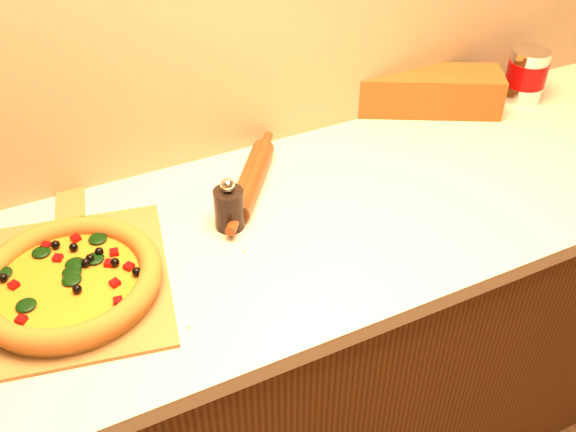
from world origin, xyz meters
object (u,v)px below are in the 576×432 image
object	(u,v)px
pepper_grinder	(229,207)
coffee_canister	(526,74)
rolling_pin	(251,179)
pizza_peel	(70,278)
pizza	(69,280)

from	to	relation	value
pepper_grinder	coffee_canister	xyz separation A→B (m)	(0.98, 0.17, 0.03)
rolling_pin	coffee_canister	xyz separation A→B (m)	(0.88, 0.06, 0.05)
rolling_pin	pizza_peel	bearing A→B (deg)	-164.27
pizza	pepper_grinder	world-z (taller)	pepper_grinder
pizza	pepper_grinder	size ratio (longest dim) A/B	2.88
pizza	rolling_pin	world-z (taller)	pizza
pizza_peel	pizza	distance (m)	0.05
rolling_pin	coffee_canister	distance (m)	0.89
pizza	coffee_canister	world-z (taller)	coffee_canister
pizza	coffee_canister	distance (m)	1.36
pizza	rolling_pin	distance (m)	0.48
pizza	rolling_pin	xyz separation A→B (m)	(0.45, 0.16, -0.00)
pizza_peel	coffee_canister	distance (m)	1.35
pizza_peel	coffee_canister	bearing A→B (deg)	19.54
coffee_canister	pizza_peel	bearing A→B (deg)	-171.91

